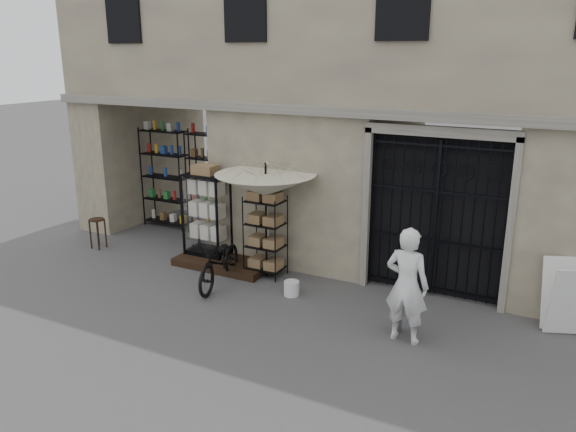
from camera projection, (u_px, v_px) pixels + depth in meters
The scene contains 15 objects.
ground at pixel (292, 322), 9.24m from camera, with size 80.00×80.00×0.00m, color #26262A.
main_building at pixel (382, 40), 11.38m from camera, with size 14.00×4.00×9.00m, color tan.
shop_recess at pixel (176, 175), 13.20m from camera, with size 3.00×1.70×3.00m, color black.
shop_shelving at pixel (188, 181), 13.72m from camera, with size 2.70×0.50×2.50m, color black.
iron_gate at pixel (438, 214), 9.98m from camera, with size 2.50×0.21×3.00m.
step_platform at pixel (223, 263), 11.60m from camera, with size 2.00×0.90×0.15m, color black.
display_cabinet at pixel (207, 219), 11.73m from camera, with size 0.97×0.73×1.87m.
wire_rack at pixel (265, 237), 10.98m from camera, with size 0.85×0.75×1.62m.
market_umbrella at pixel (266, 179), 10.57m from camera, with size 2.04×2.06×2.74m.
white_bucket at pixel (292, 288), 10.22m from camera, with size 0.28×0.28×0.27m, color silver.
bicycle at pixel (221, 284), 10.74m from camera, with size 0.63×0.94×1.79m, color black.
wooden_stool at pixel (98, 233), 12.64m from camera, with size 0.41×0.41×0.69m.
steel_bollard at pixel (398, 309), 8.81m from camera, with size 0.15×0.15×0.80m, color slate.
shopkeeper at pixel (403, 340), 8.67m from camera, with size 0.66×1.82×0.44m, color silver.
easel_sign at pixel (564, 298), 8.74m from camera, with size 0.74×0.79×1.15m.
Camera 1 is at (3.83, -7.45, 4.27)m, focal length 35.00 mm.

